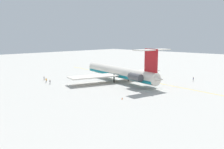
{
  "coord_description": "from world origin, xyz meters",
  "views": [
    {
      "loc": [
        -65.47,
        71.92,
        16.88
      ],
      "look_at": [
        -3.37,
        8.78,
        3.07
      ],
      "focal_mm": 39.11,
      "sensor_mm": 36.0,
      "label": 1
    }
  ],
  "objects_px": {
    "main_jetliner": "(121,72)",
    "ground_crew_starboard": "(50,81)",
    "ground_crew_near_nose": "(46,80)",
    "ground_crew_near_tail": "(44,78)",
    "ground_crew_portside": "(193,79)",
    "safety_cone_nose": "(122,98)"
  },
  "relations": [
    {
      "from": "ground_crew_starboard",
      "to": "safety_cone_nose",
      "type": "relative_size",
      "value": 3.19
    },
    {
      "from": "main_jetliner",
      "to": "ground_crew_starboard",
      "type": "bearing_deg",
      "value": 67.69
    },
    {
      "from": "main_jetliner",
      "to": "ground_crew_portside",
      "type": "xyz_separation_m",
      "value": [
        -18.95,
        -19.82,
        -2.52
      ]
    },
    {
      "from": "ground_crew_near_tail",
      "to": "ground_crew_near_nose",
      "type": "bearing_deg",
      "value": 73.34
    },
    {
      "from": "ground_crew_portside",
      "to": "ground_crew_near_tail",
      "type": "bearing_deg",
      "value": 36.28
    },
    {
      "from": "ground_crew_near_tail",
      "to": "ground_crew_starboard",
      "type": "relative_size",
      "value": 0.96
    },
    {
      "from": "ground_crew_near_nose",
      "to": "ground_crew_starboard",
      "type": "height_order",
      "value": "ground_crew_near_nose"
    },
    {
      "from": "main_jetliner",
      "to": "ground_crew_near_nose",
      "type": "bearing_deg",
      "value": 59.39
    },
    {
      "from": "ground_crew_portside",
      "to": "safety_cone_nose",
      "type": "xyz_separation_m",
      "value": [
        1.28,
        38.86,
        -0.77
      ]
    },
    {
      "from": "ground_crew_near_tail",
      "to": "ground_crew_portside",
      "type": "distance_m",
      "value": 57.31
    },
    {
      "from": "ground_crew_portside",
      "to": "ground_crew_near_nose",
      "type": "bearing_deg",
      "value": 40.9
    },
    {
      "from": "ground_crew_starboard",
      "to": "ground_crew_near_nose",
      "type": "bearing_deg",
      "value": 26.22
    },
    {
      "from": "ground_crew_near_nose",
      "to": "ground_crew_starboard",
      "type": "distance_m",
      "value": 4.31
    },
    {
      "from": "ground_crew_near_nose",
      "to": "safety_cone_nose",
      "type": "height_order",
      "value": "ground_crew_near_nose"
    },
    {
      "from": "ground_crew_near_nose",
      "to": "ground_crew_portside",
      "type": "height_order",
      "value": "ground_crew_near_nose"
    },
    {
      "from": "ground_crew_near_nose",
      "to": "ground_crew_portside",
      "type": "relative_size",
      "value": 1.09
    },
    {
      "from": "main_jetliner",
      "to": "ground_crew_near_nose",
      "type": "height_order",
      "value": "main_jetliner"
    },
    {
      "from": "ground_crew_starboard",
      "to": "safety_cone_nose",
      "type": "bearing_deg",
      "value": -136.23
    },
    {
      "from": "main_jetliner",
      "to": "ground_crew_near_tail",
      "type": "relative_size",
      "value": 26.45
    },
    {
      "from": "ground_crew_portside",
      "to": "ground_crew_starboard",
      "type": "relative_size",
      "value": 0.94
    },
    {
      "from": "ground_crew_near_tail",
      "to": "ground_crew_starboard",
      "type": "bearing_deg",
      "value": 77.44
    },
    {
      "from": "ground_crew_near_tail",
      "to": "safety_cone_nose",
      "type": "distance_m",
      "value": 40.91
    }
  ]
}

